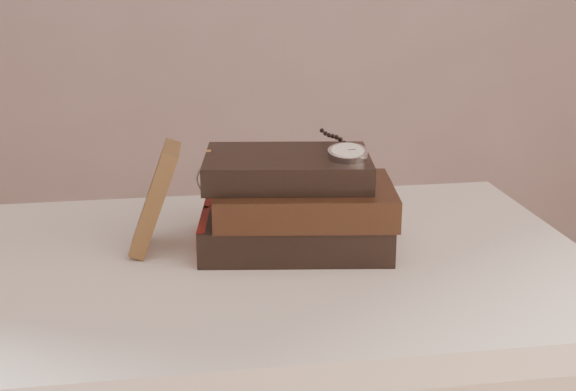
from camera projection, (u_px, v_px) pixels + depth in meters
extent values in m
cube|color=silver|center=(227.00, 273.00, 1.09)|extent=(1.00, 0.60, 0.04)
cube|color=white|center=(228.00, 312.00, 1.10)|extent=(0.88, 0.49, 0.08)
cylinder|color=white|center=(457.00, 390.00, 1.50)|extent=(0.05, 0.05, 0.71)
cube|color=black|center=(295.00, 229.00, 1.12)|extent=(0.28, 0.21, 0.05)
cube|color=beige|center=(297.00, 229.00, 1.12)|extent=(0.27, 0.20, 0.04)
cube|color=gold|center=(207.00, 223.00, 1.15)|extent=(0.01, 0.01, 0.05)
cube|color=#680D09|center=(206.00, 230.00, 1.12)|extent=(0.03, 0.17, 0.05)
cube|color=black|center=(305.00, 200.00, 1.10)|extent=(0.27, 0.20, 0.04)
cube|color=beige|center=(307.00, 200.00, 1.10)|extent=(0.26, 0.19, 0.03)
cube|color=gold|center=(220.00, 195.00, 1.12)|extent=(0.01, 0.01, 0.04)
cube|color=black|center=(287.00, 168.00, 1.11)|extent=(0.25, 0.19, 0.04)
cube|color=beige|center=(289.00, 168.00, 1.11)|extent=(0.24, 0.17, 0.03)
cube|color=gold|center=(209.00, 164.00, 1.13)|extent=(0.01, 0.01, 0.04)
cube|color=#402C18|center=(155.00, 198.00, 1.10)|extent=(0.08, 0.10, 0.15)
cylinder|color=silver|center=(348.00, 154.00, 1.07)|extent=(0.06, 0.06, 0.02)
cylinder|color=white|center=(348.00, 151.00, 1.07)|extent=(0.05, 0.05, 0.01)
torus|color=silver|center=(348.00, 151.00, 1.07)|extent=(0.06, 0.06, 0.01)
cylinder|color=silver|center=(346.00, 148.00, 1.10)|extent=(0.01, 0.01, 0.01)
cube|color=black|center=(347.00, 149.00, 1.08)|extent=(0.00, 0.02, 0.00)
cube|color=black|center=(352.00, 150.00, 1.07)|extent=(0.01, 0.00, 0.00)
sphere|color=black|center=(344.00, 143.00, 1.11)|extent=(0.01, 0.01, 0.01)
sphere|color=black|center=(340.00, 140.00, 1.12)|extent=(0.01, 0.01, 0.01)
sphere|color=black|center=(337.00, 137.00, 1.14)|extent=(0.01, 0.01, 0.01)
sphere|color=black|center=(333.00, 136.00, 1.15)|extent=(0.01, 0.01, 0.01)
sphere|color=black|center=(329.00, 135.00, 1.16)|extent=(0.01, 0.01, 0.01)
sphere|color=black|center=(325.00, 133.00, 1.18)|extent=(0.01, 0.01, 0.01)
sphere|color=black|center=(322.00, 131.00, 1.19)|extent=(0.01, 0.01, 0.01)
torus|color=silver|center=(213.00, 179.00, 1.18)|extent=(0.05, 0.02, 0.05)
torus|color=silver|center=(251.00, 179.00, 1.18)|extent=(0.05, 0.02, 0.05)
cylinder|color=silver|center=(232.00, 177.00, 1.18)|extent=(0.02, 0.01, 0.00)
cylinder|color=silver|center=(200.00, 173.00, 1.24)|extent=(0.02, 0.12, 0.03)
cylinder|color=silver|center=(267.00, 172.00, 1.24)|extent=(0.02, 0.12, 0.03)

